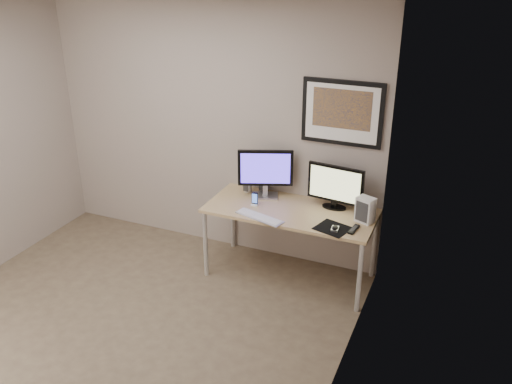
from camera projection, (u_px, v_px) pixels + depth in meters
floor at (125, 330)px, 4.63m from camera, size 3.60×3.60×0.00m
room at (138, 131)px, 4.33m from camera, size 3.60×3.60×3.60m
desk at (290, 216)px, 5.13m from camera, size 1.60×0.70×0.73m
framed_art at (342, 113)px, 4.90m from camera, size 0.75×0.04×0.60m
monitor_large at (265, 171)px, 5.26m from camera, size 0.51×0.25×0.49m
monitor_tv at (335, 186)px, 5.04m from camera, size 0.54×0.15×0.43m
speaker_left at (248, 183)px, 5.45m from camera, size 0.09×0.09×0.19m
speaker_right at (264, 182)px, 5.46m from camera, size 0.09×0.09×0.20m
phone_dock at (255, 199)px, 5.16m from camera, size 0.07×0.07×0.14m
keyboard at (259, 217)px, 4.95m from camera, size 0.50×0.25×0.02m
mousepad at (333, 228)px, 4.76m from camera, size 0.34×0.32×0.00m
mouse at (335, 228)px, 4.72m from camera, size 0.07×0.10×0.03m
remote at (354, 229)px, 4.72m from camera, size 0.07×0.18×0.02m
fan_unit at (365, 210)px, 4.83m from camera, size 0.18×0.16×0.24m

